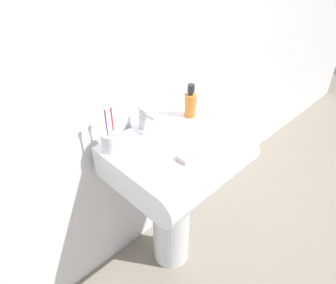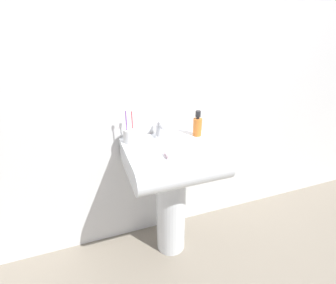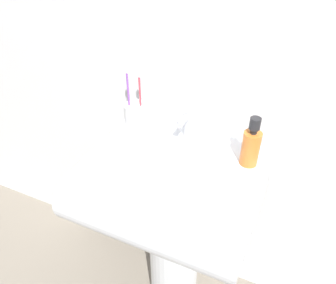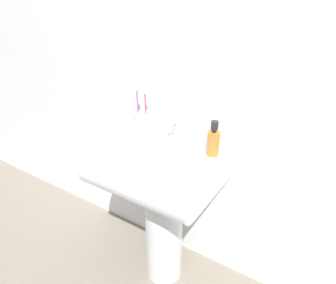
# 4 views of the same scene
# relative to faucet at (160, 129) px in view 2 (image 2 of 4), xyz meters

# --- Properties ---
(ground_plane) EXTENTS (6.00, 6.00, 0.00)m
(ground_plane) POSITION_rel_faucet_xyz_m (0.02, -0.15, -0.84)
(ground_plane) COLOR gray
(ground_plane) RESTS_ON ground
(wall_back) EXTENTS (5.00, 0.05, 2.40)m
(wall_back) POSITION_rel_faucet_xyz_m (0.02, 0.10, 0.36)
(wall_back) COLOR white
(wall_back) RESTS_ON ground
(sink_pedestal) EXTENTS (0.19, 0.19, 0.65)m
(sink_pedestal) POSITION_rel_faucet_xyz_m (0.02, -0.15, -0.52)
(sink_pedestal) COLOR white
(sink_pedestal) RESTS_ON ground
(sink_basin) EXTENTS (0.54, 0.47, 0.14)m
(sink_basin) POSITION_rel_faucet_xyz_m (0.02, -0.20, -0.12)
(sink_basin) COLOR white
(sink_basin) RESTS_ON sink_pedestal
(faucet) EXTENTS (0.04, 0.11, 0.10)m
(faucet) POSITION_rel_faucet_xyz_m (0.00, 0.00, 0.00)
(faucet) COLOR #B7B7BC
(faucet) RESTS_ON sink_basin
(toothbrush_cup) EXTENTS (0.08, 0.08, 0.22)m
(toothbrush_cup) POSITION_rel_faucet_xyz_m (-0.19, -0.01, -0.01)
(toothbrush_cup) COLOR white
(toothbrush_cup) RESTS_ON sink_basin
(soap_bottle) EXTENTS (0.05, 0.05, 0.16)m
(soap_bottle) POSITION_rel_faucet_xyz_m (0.22, -0.06, 0.01)
(soap_bottle) COLOR orange
(soap_bottle) RESTS_ON sink_basin
(bar_soap) EXTENTS (0.07, 0.05, 0.02)m
(bar_soap) POSITION_rel_faucet_xyz_m (-0.02, -0.27, -0.04)
(bar_soap) COLOR silver
(bar_soap) RESTS_ON sink_basin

